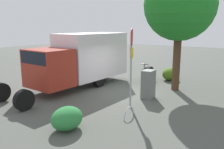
% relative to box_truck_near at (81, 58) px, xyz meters
% --- Properties ---
extents(ground_plane, '(60.00, 60.00, 0.00)m').
position_rel_box_truck_near_xyz_m(ground_plane, '(-0.15, 3.08, -1.66)').
color(ground_plane, '#4E514A').
extents(box_truck_near, '(8.04, 2.74, 3.04)m').
position_rel_box_truck_near_xyz_m(box_truck_near, '(0.00, 0.00, 0.00)').
color(box_truck_near, black).
rests_on(box_truck_near, ground).
extents(motorcycle, '(1.81, 0.55, 1.20)m').
position_rel_box_truck_near_xyz_m(motorcycle, '(-3.31, 2.71, -1.14)').
color(motorcycle, black).
rests_on(motorcycle, ground).
extents(stop_sign, '(0.71, 0.33, 3.39)m').
position_rel_box_truck_near_xyz_m(stop_sign, '(1.52, 4.09, 0.60)').
color(stop_sign, '#9E9EA3').
rests_on(stop_sign, ground).
extents(street_tree, '(3.71, 3.71, 6.39)m').
position_rel_box_truck_near_xyz_m(street_tree, '(-2.17, 4.88, 2.84)').
color(street_tree, '#47301E').
rests_on(street_tree, ground).
extents(utility_cabinet, '(0.68, 0.51, 1.39)m').
position_rel_box_truck_near_xyz_m(utility_cabinet, '(0.04, 4.25, -0.97)').
color(utility_cabinet, slate).
rests_on(utility_cabinet, ground).
extents(bike_rack_hoop, '(0.85, 0.09, 0.85)m').
position_rel_box_truck_near_xyz_m(bike_rack_hoop, '(2.68, 4.66, -1.66)').
color(bike_rack_hoop, '#B7B7BC').
rests_on(bike_rack_hoop, ground).
extents(shrub_near_sign, '(1.17, 0.96, 0.80)m').
position_rel_box_truck_near_xyz_m(shrub_near_sign, '(4.79, 3.42, -1.26)').
color(shrub_near_sign, '#2C7E3B').
rests_on(shrub_near_sign, ground).
extents(shrub_mid_verge, '(1.16, 0.95, 0.79)m').
position_rel_box_truck_near_xyz_m(shrub_mid_verge, '(-4.26, 3.85, -1.27)').
color(shrub_mid_verge, '#446B18').
rests_on(shrub_mid_verge, ground).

